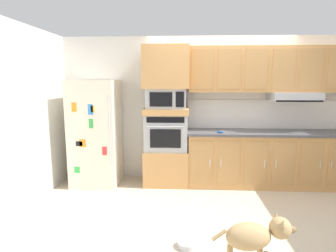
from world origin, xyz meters
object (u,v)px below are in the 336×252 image
object	(u,v)px
screwdriver	(220,132)
dog_food_bowl	(187,244)
dog	(256,236)
built_in_oven	(166,132)
refrigerator	(96,133)
microwave	(166,98)

from	to	relation	value
screwdriver	dog_food_bowl	size ratio (longest dim) A/B	0.84
dog	built_in_oven	bearing A→B (deg)	104.97
refrigerator	screwdriver	size ratio (longest dim) A/B	10.44
screwdriver	dog	xyz separation A→B (m)	(0.06, -2.11, -0.57)
dog	dog_food_bowl	bearing A→B (deg)	140.88
built_in_oven	dog	distance (m)	2.52
dog	dog_food_bowl	world-z (taller)	dog
built_in_oven	dog	world-z (taller)	built_in_oven
microwave	screwdriver	size ratio (longest dim) A/B	3.82
microwave	refrigerator	bearing A→B (deg)	-176.74
dog_food_bowl	microwave	bearing A→B (deg)	99.86
refrigerator	dog_food_bowl	distance (m)	2.53
refrigerator	built_in_oven	xyz separation A→B (m)	(1.19, 0.07, 0.02)
refrigerator	screwdriver	bearing A→B (deg)	-2.84
screwdriver	dog_food_bowl	world-z (taller)	screwdriver
built_in_oven	screwdriver	xyz separation A→B (m)	(0.88, -0.17, 0.03)
refrigerator	dog_food_bowl	xyz separation A→B (m)	(1.52, -1.83, -0.85)
dog	dog_food_bowl	size ratio (longest dim) A/B	3.94
screwdriver	dog_food_bowl	distance (m)	2.03
dog	dog_food_bowl	xyz separation A→B (m)	(-0.61, 0.38, -0.34)
refrigerator	dog	world-z (taller)	refrigerator
refrigerator	built_in_oven	size ratio (longest dim) A/B	2.51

